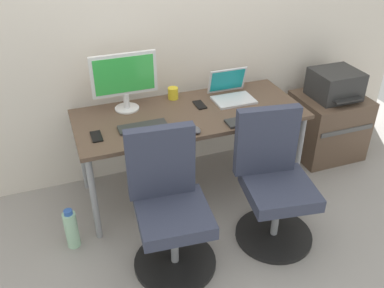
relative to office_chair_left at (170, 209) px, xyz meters
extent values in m
plane|color=gray|center=(0.37, 0.67, -0.42)|extent=(5.28, 5.28, 0.00)
cube|color=silver|center=(0.37, 1.10, 0.88)|extent=(4.40, 0.04, 2.60)
cube|color=brown|center=(0.37, 0.67, 0.26)|extent=(1.69, 0.71, 0.03)
cylinder|color=gray|center=(-0.42, 0.36, -0.09)|extent=(0.04, 0.04, 0.67)
cylinder|color=gray|center=(1.17, 0.36, -0.09)|extent=(0.04, 0.04, 0.67)
cylinder|color=gray|center=(-0.42, 0.97, -0.09)|extent=(0.04, 0.04, 0.67)
cylinder|color=gray|center=(1.17, 0.97, -0.09)|extent=(0.04, 0.04, 0.67)
cylinder|color=black|center=(0.01, -0.06, -0.41)|extent=(0.54, 0.54, 0.03)
cylinder|color=gray|center=(0.01, -0.06, -0.22)|extent=(0.05, 0.05, 0.34)
cube|color=#33384C|center=(0.01, -0.06, -0.01)|extent=(0.48, 0.48, 0.09)
cube|color=#33384C|center=(-0.01, 0.12, 0.28)|extent=(0.42, 0.11, 0.48)
cylinder|color=black|center=(0.74, -0.06, -0.41)|extent=(0.54, 0.54, 0.03)
cylinder|color=gray|center=(0.74, -0.06, -0.22)|extent=(0.05, 0.05, 0.34)
cube|color=#33384C|center=(0.74, -0.06, -0.01)|extent=(0.50, 0.50, 0.09)
cube|color=#33384C|center=(0.71, 0.12, 0.28)|extent=(0.43, 0.13, 0.48)
cube|color=brown|center=(1.73, 0.76, -0.14)|extent=(0.58, 0.51, 0.57)
cube|color=#4C4C4C|center=(1.73, 0.50, -0.05)|extent=(0.52, 0.01, 0.04)
cube|color=#2D2D2D|center=(1.73, 0.76, 0.26)|extent=(0.38, 0.34, 0.24)
cube|color=#262626|center=(1.73, 0.56, 0.20)|extent=(0.27, 0.06, 0.01)
cylinder|color=#A5D8B2|center=(-0.60, 0.34, -0.28)|extent=(0.09, 0.09, 0.28)
cylinder|color=#2D59B2|center=(-0.60, 0.34, -0.13)|extent=(0.06, 0.06, 0.03)
cylinder|color=silver|center=(-0.05, 0.88, 0.29)|extent=(0.18, 0.18, 0.01)
cylinder|color=silver|center=(-0.05, 0.88, 0.35)|extent=(0.04, 0.04, 0.11)
cube|color=silver|center=(-0.05, 0.88, 0.56)|extent=(0.48, 0.03, 0.31)
cube|color=green|center=(-0.05, 0.87, 0.56)|extent=(0.43, 0.00, 0.26)
cube|color=silver|center=(0.76, 0.73, 0.29)|extent=(0.31, 0.22, 0.02)
cube|color=silver|center=(0.76, 0.87, 0.40)|extent=(0.31, 0.06, 0.21)
cube|color=teal|center=(0.76, 0.86, 0.40)|extent=(0.28, 0.05, 0.17)
cube|color=#2D2D2D|center=(-0.01, 0.56, 0.29)|extent=(0.34, 0.12, 0.02)
cube|color=#2D2D2D|center=(0.72, 0.39, 0.29)|extent=(0.34, 0.12, 0.02)
ellipsoid|color=silver|center=(1.14, 0.42, 0.30)|extent=(0.06, 0.10, 0.03)
ellipsoid|color=#515156|center=(0.32, 0.38, 0.30)|extent=(0.06, 0.10, 0.03)
cylinder|color=yellow|center=(0.33, 0.93, 0.33)|extent=(0.08, 0.08, 0.09)
cylinder|color=slate|center=(0.92, 0.96, 0.33)|extent=(0.07, 0.07, 0.10)
cube|color=black|center=(-0.33, 0.55, 0.28)|extent=(0.07, 0.14, 0.01)
cube|color=black|center=(0.48, 0.75, 0.28)|extent=(0.07, 0.14, 0.01)
camera|label=1|loc=(-0.56, -1.93, 1.71)|focal=39.27mm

